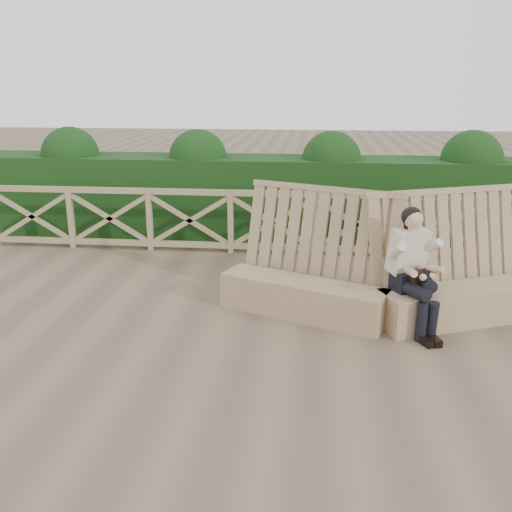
# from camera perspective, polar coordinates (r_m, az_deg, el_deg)

# --- Properties ---
(ground) EXTENTS (60.00, 60.00, 0.00)m
(ground) POSITION_cam_1_polar(r_m,az_deg,el_deg) (6.63, -0.87, -8.46)
(ground) COLOR brown
(ground) RESTS_ON ground
(bench) EXTENTS (4.12, 1.52, 1.59)m
(bench) POSITION_cam_1_polar(r_m,az_deg,el_deg) (7.33, 12.47, -2.95)
(bench) COLOR #886C4E
(bench) RESTS_ON ground
(woman) EXTENTS (0.63, 0.95, 1.47)m
(woman) POSITION_cam_1_polar(r_m,az_deg,el_deg) (6.94, 15.46, -0.96)
(woman) COLOR black
(woman) RESTS_ON ground
(guardrail) EXTENTS (10.10, 0.09, 1.10)m
(guardrail) POSITION_cam_1_polar(r_m,az_deg,el_deg) (9.74, 1.58, 3.39)
(guardrail) COLOR #988058
(guardrail) RESTS_ON ground
(hedge) EXTENTS (12.00, 1.20, 1.50)m
(hedge) POSITION_cam_1_polar(r_m,az_deg,el_deg) (10.87, 2.09, 5.88)
(hedge) COLOR black
(hedge) RESTS_ON ground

